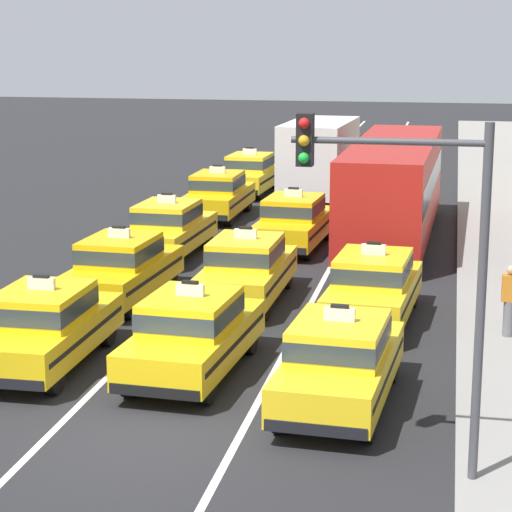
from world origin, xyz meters
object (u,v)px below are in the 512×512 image
(taxi_left_second, at_px, (122,267))
(taxi_center_second, at_px, (247,268))
(taxi_left_fourth, at_px, (218,194))
(traffic_light_pole, at_px, (416,237))
(bus_right_third, at_px, (394,185))
(taxi_center_third, at_px, (294,221))
(taxi_left_fifth, at_px, (250,173))
(taxi_left_third, at_px, (168,228))
(taxi_left_nearest, at_px, (45,325))
(taxi_right_nearest, at_px, (340,361))
(pedestrian_near_crosswalk, at_px, (509,301))
(box_truck_center_fourth, at_px, (323,158))
(taxi_right_second, at_px, (373,286))
(taxi_center_nearest, at_px, (192,332))

(taxi_left_second, height_order, taxi_center_second, same)
(taxi_left_fourth, distance_m, taxi_center_second, 11.64)
(traffic_light_pole, bearing_deg, bus_right_third, 94.35)
(taxi_center_second, relative_size, taxi_center_third, 0.98)
(taxi_left_fifth, height_order, traffic_light_pole, traffic_light_pole)
(taxi_left_third, relative_size, bus_right_third, 0.41)
(taxi_left_nearest, bearing_deg, taxi_right_nearest, -9.93)
(taxi_left_second, bearing_deg, taxi_right_nearest, -45.10)
(taxi_left_fourth, xyz_separation_m, traffic_light_pole, (7.84, -20.88, 2.94))
(taxi_left_second, height_order, pedestrian_near_crosswalk, taxi_left_second)
(taxi_left_second, xyz_separation_m, box_truck_center_fourth, (3.06, 15.71, 0.90))
(pedestrian_near_crosswalk, bearing_deg, taxi_right_second, 162.01)
(box_truck_center_fourth, bearing_deg, taxi_center_second, -89.79)
(taxi_left_third, xyz_separation_m, taxi_left_fourth, (0.03, 6.48, 0.00))
(box_truck_center_fourth, bearing_deg, taxi_left_third, -107.45)
(taxi_center_nearest, bearing_deg, taxi_center_second, 90.54)
(taxi_right_second, bearing_deg, taxi_left_nearest, -144.55)
(taxi_left_fifth, height_order, box_truck_center_fourth, box_truck_center_fourth)
(bus_right_third, bearing_deg, taxi_left_fourth, 157.19)
(taxi_left_second, xyz_separation_m, taxi_left_third, (-0.25, 5.18, 0.00))
(taxi_left_third, distance_m, pedestrian_near_crosswalk, 11.88)
(taxi_center_third, bearing_deg, taxi_center_second, -91.58)
(taxi_left_fifth, xyz_separation_m, taxi_center_second, (3.27, -16.73, 0.00))
(taxi_center_second, xyz_separation_m, taxi_right_nearest, (3.12, -6.76, 0.00))
(taxi_right_nearest, bearing_deg, taxi_left_third, 119.55)
(taxi_left_second, relative_size, box_truck_center_fourth, 0.66)
(taxi_center_second, distance_m, taxi_center_third, 6.49)
(taxi_left_fourth, relative_size, taxi_center_nearest, 0.98)
(taxi_left_second, xyz_separation_m, traffic_light_pole, (7.62, -9.22, 2.94))
(taxi_left_nearest, xyz_separation_m, taxi_right_nearest, (6.12, -1.07, 0.00))
(taxi_left_fifth, distance_m, taxi_right_second, 19.10)
(taxi_center_second, height_order, bus_right_third, bus_right_third)
(taxi_center_third, relative_size, taxi_right_second, 1.00)
(taxi_left_second, xyz_separation_m, taxi_right_nearest, (6.23, -6.25, 0.00))
(taxi_left_second, height_order, taxi_center_third, same)
(taxi_center_third, bearing_deg, taxi_right_nearest, -77.50)
(taxi_left_second, xyz_separation_m, taxi_right_second, (6.39, -0.71, 0.00))
(taxi_left_third, height_order, taxi_right_nearest, same)
(taxi_center_third, relative_size, box_truck_center_fourth, 0.66)
(box_truck_center_fourth, bearing_deg, taxi_right_second, -78.53)
(taxi_left_third, bearing_deg, taxi_left_second, -87.24)
(taxi_right_nearest, height_order, bus_right_third, bus_right_third)
(taxi_center_nearest, height_order, taxi_right_second, same)
(pedestrian_near_crosswalk, bearing_deg, taxi_left_fourth, 125.87)
(taxi_center_second, relative_size, taxi_right_second, 0.98)
(traffic_light_pole, bearing_deg, taxi_center_second, 114.87)
(taxi_right_second, bearing_deg, taxi_center_nearest, -126.35)
(taxi_left_nearest, xyz_separation_m, taxi_left_second, (-0.11, 5.18, 0.00))
(taxi_left_nearest, bearing_deg, taxi_center_nearest, 1.75)
(taxi_center_third, xyz_separation_m, taxi_right_second, (3.10, -7.70, 0.00))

